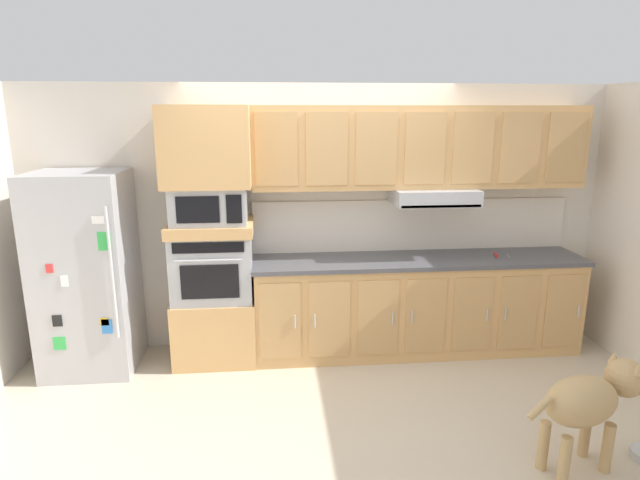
{
  "coord_description": "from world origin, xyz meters",
  "views": [
    {
      "loc": [
        -0.46,
        -3.82,
        2.25
      ],
      "look_at": [
        -0.07,
        0.28,
        1.23
      ],
      "focal_mm": 29.24,
      "sensor_mm": 36.0,
      "label": 1
    }
  ],
  "objects_px": {
    "screwdriver": "(497,255)",
    "dog": "(591,399)",
    "built_in_oven": "(213,265)",
    "refrigerator": "(86,273)",
    "microwave": "(210,204)"
  },
  "relations": [
    {
      "from": "built_in_oven",
      "to": "dog",
      "type": "height_order",
      "value": "built_in_oven"
    },
    {
      "from": "screwdriver",
      "to": "dog",
      "type": "relative_size",
      "value": 0.16
    },
    {
      "from": "built_in_oven",
      "to": "refrigerator",
      "type": "bearing_deg",
      "value": -176.42
    },
    {
      "from": "refrigerator",
      "to": "microwave",
      "type": "bearing_deg",
      "value": 3.58
    },
    {
      "from": "refrigerator",
      "to": "dog",
      "type": "distance_m",
      "value": 4.02
    },
    {
      "from": "refrigerator",
      "to": "microwave",
      "type": "height_order",
      "value": "refrigerator"
    },
    {
      "from": "microwave",
      "to": "screwdriver",
      "type": "height_order",
      "value": "microwave"
    },
    {
      "from": "microwave",
      "to": "screwdriver",
      "type": "xyz_separation_m",
      "value": [
        2.64,
        -0.02,
        -0.53
      ]
    },
    {
      "from": "screwdriver",
      "to": "microwave",
      "type": "bearing_deg",
      "value": 179.52
    },
    {
      "from": "screwdriver",
      "to": "dog",
      "type": "distance_m",
      "value": 1.84
    },
    {
      "from": "screwdriver",
      "to": "dog",
      "type": "height_order",
      "value": "screwdriver"
    },
    {
      "from": "built_in_oven",
      "to": "microwave",
      "type": "distance_m",
      "value": 0.56
    },
    {
      "from": "microwave",
      "to": "dog",
      "type": "relative_size",
      "value": 0.67
    },
    {
      "from": "screwdriver",
      "to": "built_in_oven",
      "type": "bearing_deg",
      "value": 179.52
    },
    {
      "from": "built_in_oven",
      "to": "microwave",
      "type": "relative_size",
      "value": 1.09
    }
  ]
}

